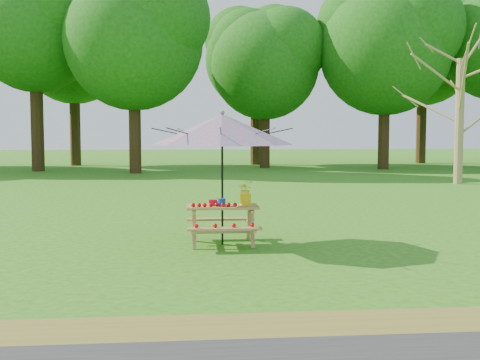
{
  "coord_description": "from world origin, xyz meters",
  "views": [
    {
      "loc": [
        -4.2,
        -8.35,
        1.9
      ],
      "look_at": [
        -3.27,
        1.72,
        1.1
      ],
      "focal_mm": 45.0,
      "sensor_mm": 36.0,
      "label": 1
    }
  ],
  "objects": [
    {
      "name": "treeline",
      "position": [
        0.0,
        22.0,
        8.0
      ],
      "size": [
        60.0,
        12.0,
        16.0
      ],
      "primitive_type": null,
      "color": "#17540E",
      "rests_on": "ground"
    },
    {
      "name": "tomatoes_row",
      "position": [
        -3.72,
        1.54,
        0.71
      ],
      "size": [
        0.77,
        0.13,
        0.07
      ],
      "primitive_type": null,
      "color": "red",
      "rests_on": "picnic_table"
    },
    {
      "name": "bare_tree",
      "position": [
        5.95,
        13.14,
        6.5
      ],
      "size": [
        6.51,
        6.51,
        10.7
      ],
      "color": "#9A7B54",
      "rests_on": "ground"
    },
    {
      "name": "flower_bucket",
      "position": [
        -3.17,
        1.76,
        0.89
      ],
      "size": [
        0.26,
        0.23,
        0.41
      ],
      "color": "yellow",
      "rests_on": "picnic_table"
    },
    {
      "name": "patio_umbrella",
      "position": [
        -3.57,
        1.72,
        1.95
      ],
      "size": [
        2.59,
        2.59,
        2.27
      ],
      "color": "black",
      "rests_on": "ground"
    },
    {
      "name": "produce_bins",
      "position": [
        -3.64,
        1.72,
        0.72
      ],
      "size": [
        0.28,
        0.36,
        0.13
      ],
      "color": "red",
      "rests_on": "picnic_table"
    },
    {
      "name": "picnic_table",
      "position": [
        -3.57,
        1.71,
        0.33
      ],
      "size": [
        1.2,
        1.32,
        0.67
      ],
      "color": "#9E6E47",
      "rests_on": "ground"
    },
    {
      "name": "ground",
      "position": [
        0.0,
        0.0,
        0.0
      ],
      "size": [
        120.0,
        120.0,
        0.0
      ],
      "primitive_type": "plane",
      "color": "#247015",
      "rests_on": "ground"
    }
  ]
}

